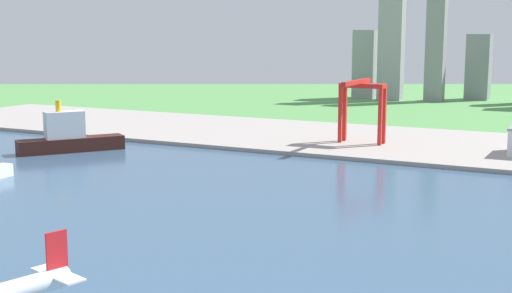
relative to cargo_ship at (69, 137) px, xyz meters
name	(u,v)px	position (x,y,z in m)	size (l,w,h in m)	color
ground_plane	(335,219)	(198.06, -71.55, -8.99)	(2400.00, 2400.00, 0.00)	#53924C
water_bay	(265,264)	(198.06, -131.55, -8.91)	(840.00, 360.00, 0.15)	#385675
industrial_pier	(445,146)	(198.06, 118.45, -7.74)	(840.00, 140.00, 2.50)	#A19992
cargo_ship	(69,137)	(0.00, 0.00, 0.00)	(46.61, 58.90, 31.31)	#381914
port_crane_red	(361,96)	(149.76, 97.91, 22.97)	(28.27, 45.98, 40.15)	red
distant_skyline	(501,56)	(182.14, 440.92, 38.87)	(316.95, 73.97, 127.28)	gray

